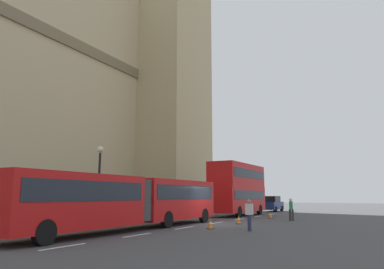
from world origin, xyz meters
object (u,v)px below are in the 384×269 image
at_px(traffic_cone_west, 210,224).
at_px(street_lamp, 99,178).
at_px(traffic_cone_east, 270,215).
at_px(pedestrian_near_cones, 249,214).
at_px(double_decker_bus, 238,187).
at_px(traffic_cone_middle, 239,220).
at_px(pedestrian_by_kerb, 291,209).
at_px(sedan_lead, 272,204).
at_px(articulated_bus, 131,198).

xyz_separation_m(traffic_cone_west, street_lamp, (-0.52, 8.14, 2.77)).
distance_m(traffic_cone_east, pedestrian_near_cones, 11.72).
height_order(double_decker_bus, traffic_cone_middle, double_decker_bus).
xyz_separation_m(traffic_cone_middle, traffic_cone_east, (7.06, -0.13, 0.00)).
height_order(traffic_cone_west, traffic_cone_east, same).
bearing_deg(street_lamp, pedestrian_by_kerb, -47.94).
xyz_separation_m(sedan_lead, traffic_cone_east, (-13.74, -3.81, -0.63)).
relative_size(articulated_bus, pedestrian_near_cones, 9.90).
distance_m(articulated_bus, traffic_cone_middle, 8.08).
bearing_deg(articulated_bus, traffic_cone_middle, -28.09).
xyz_separation_m(articulated_bus, double_decker_bus, (16.70, 0.00, 0.96)).
distance_m(articulated_bus, pedestrian_by_kerb, 13.38).
height_order(traffic_cone_middle, pedestrian_by_kerb, pedestrian_by_kerb).
relative_size(articulated_bus, traffic_cone_west, 28.84).
height_order(street_lamp, pedestrian_near_cones, street_lamp).
bearing_deg(pedestrian_near_cones, traffic_cone_east, 10.84).
bearing_deg(pedestrian_near_cones, traffic_cone_west, 85.88).
height_order(sedan_lead, traffic_cone_west, sedan_lead).
bearing_deg(traffic_cone_west, traffic_cone_east, -1.22).
bearing_deg(street_lamp, traffic_cone_middle, -59.89).
bearing_deg(pedestrian_near_cones, pedestrian_by_kerb, -0.51).
bearing_deg(traffic_cone_east, double_decker_bus, 55.89).
distance_m(pedestrian_near_cones, pedestrian_by_kerb, 9.28).
bearing_deg(traffic_cone_west, sedan_lead, 8.11).
distance_m(sedan_lead, traffic_cone_east, 14.27).
relative_size(traffic_cone_west, street_lamp, 0.11).
height_order(sedan_lead, pedestrian_by_kerb, sedan_lead).
relative_size(double_decker_bus, traffic_cone_east, 15.73).
distance_m(double_decker_bus, street_lamp, 15.16).
xyz_separation_m(double_decker_bus, traffic_cone_west, (-13.95, -3.63, -2.43)).
distance_m(double_decker_bus, sedan_lead, 11.26).
height_order(traffic_cone_middle, pedestrian_near_cones, pedestrian_near_cones).
relative_size(double_decker_bus, pedestrian_near_cones, 5.40).
xyz_separation_m(traffic_cone_east, pedestrian_by_kerb, (-2.22, -2.28, 0.63)).
xyz_separation_m(articulated_bus, traffic_cone_east, (14.07, -3.87, -1.46)).
bearing_deg(traffic_cone_east, traffic_cone_west, 178.78).
bearing_deg(street_lamp, articulated_bus, -116.30).
height_order(articulated_bus, traffic_cone_west, articulated_bus).
distance_m(street_lamp, pedestrian_by_kerb, 14.52).
bearing_deg(pedestrian_by_kerb, pedestrian_near_cones, 179.49).
distance_m(sedan_lead, traffic_cone_west, 25.32).
bearing_deg(traffic_cone_middle, traffic_cone_east, -1.08).
xyz_separation_m(double_decker_bus, sedan_lead, (11.11, -0.06, -1.79)).
bearing_deg(pedestrian_near_cones, articulated_bus, 112.96).
height_order(articulated_bus, street_lamp, street_lamp).
bearing_deg(sedan_lead, street_lamp, 169.88).
relative_size(street_lamp, pedestrian_near_cones, 3.12).
bearing_deg(street_lamp, pedestrian_near_cones, -88.12).
distance_m(traffic_cone_east, street_lamp, 14.77).
bearing_deg(sedan_lead, articulated_bus, 179.88).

